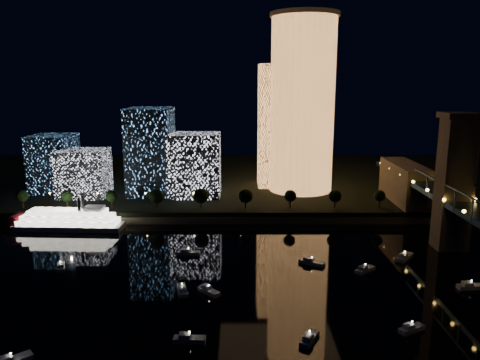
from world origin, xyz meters
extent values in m
plane|color=black|center=(0.00, 0.00, 0.00)|extent=(520.00, 520.00, 0.00)
cube|color=black|center=(0.00, 160.00, 2.50)|extent=(420.00, 160.00, 5.00)
cube|color=#6B5E4C|center=(0.00, 82.00, 1.50)|extent=(420.00, 6.00, 3.00)
cylinder|color=#FFA051|center=(18.94, 123.66, 48.16)|extent=(32.00, 32.00, 86.31)
cylinder|color=#6B5E4C|center=(18.94, 123.66, 92.31)|extent=(34.00, 34.00, 2.00)
cube|color=#FFA051|center=(7.42, 135.52, 37.21)|extent=(20.25, 20.25, 64.42)
cube|color=white|center=(-34.84, 112.32, 20.39)|extent=(25.01, 21.16, 30.78)
cube|color=#589EF0|center=(-57.35, 118.13, 26.41)|extent=(21.41, 27.83, 42.82)
cube|color=white|center=(-89.48, 111.06, 16.45)|extent=(22.89, 20.81, 22.89)
cube|color=#589EF0|center=(-108.26, 122.21, 19.46)|extent=(20.66, 22.73, 28.93)
cube|color=#6B5E4C|center=(65.00, 50.00, 24.00)|extent=(11.00, 9.00, 48.00)
cube|color=#6B5E4C|center=(65.00, 50.00, 49.00)|extent=(13.00, 11.00, 2.00)
cube|color=#6B5E4C|center=(65.00, 100.00, 11.50)|extent=(12.00, 40.00, 23.00)
cube|color=navy|center=(60.00, 36.00, 21.50)|extent=(0.50, 0.50, 7.00)
cube|color=navy|center=(60.00, 60.00, 21.50)|extent=(0.50, 0.50, 7.00)
sphere|color=#FFB338|center=(59.50, 45.00, 19.80)|extent=(1.20, 1.20, 1.20)
sphere|color=#FFB338|center=(59.50, 90.00, 19.80)|extent=(1.20, 1.20, 1.20)
cube|color=silver|center=(-84.15, 72.63, 1.13)|extent=(45.48, 12.38, 2.25)
cube|color=white|center=(-84.15, 72.63, 3.28)|extent=(41.68, 11.27, 2.06)
cube|color=white|center=(-84.15, 72.63, 5.35)|extent=(37.89, 10.16, 2.06)
cube|color=white|center=(-84.15, 72.63, 7.41)|extent=(32.22, 8.97, 2.06)
cube|color=silver|center=(-72.90, 72.11, 9.20)|extent=(7.76, 5.97, 1.69)
cylinder|color=black|center=(-78.61, 70.50, 11.26)|extent=(1.31, 1.31, 5.63)
cylinder|color=black|center=(-78.44, 74.25, 11.26)|extent=(1.31, 1.31, 5.63)
cylinder|color=maroon|center=(-106.65, 73.67, 2.82)|extent=(6.95, 8.74, 6.57)
cube|color=silver|center=(30.01, -9.06, 0.60)|extent=(7.33, 5.36, 1.20)
cube|color=silver|center=(29.07, -9.57, 1.70)|extent=(3.06, 2.80, 1.00)
sphere|color=white|center=(30.01, -9.06, 2.60)|extent=(0.36, 0.36, 0.36)
cube|color=silver|center=(44.97, 39.29, 0.60)|extent=(8.12, 8.83, 1.20)
cube|color=silver|center=(44.09, 38.25, 1.70)|extent=(3.87, 3.96, 1.00)
sphere|color=white|center=(44.97, 39.29, 2.60)|extent=(0.36, 0.36, 0.36)
cube|color=silver|center=(-30.96, 43.02, 0.60)|extent=(8.28, 3.00, 1.20)
cube|color=silver|center=(-32.18, 43.07, 1.70)|extent=(2.96, 2.26, 1.00)
sphere|color=white|center=(-30.96, 43.02, 2.60)|extent=(0.36, 0.36, 0.36)
cube|color=silver|center=(-71.78, 30.24, 0.60)|extent=(4.76, 7.77, 1.20)
cube|color=silver|center=(-71.40, 29.20, 1.70)|extent=(2.70, 3.10, 1.00)
sphere|color=white|center=(-71.78, 30.24, 2.60)|extent=(0.36, 0.36, 0.36)
cube|color=silver|center=(4.00, -13.55, 0.60)|extent=(5.77, 7.78, 1.20)
cube|color=silver|center=(3.45, -14.55, 1.70)|extent=(3.00, 3.26, 1.00)
sphere|color=white|center=(4.00, -13.55, 2.60)|extent=(0.36, 0.36, 0.36)
cube|color=silver|center=(-24.60, -13.90, 0.60)|extent=(7.70, 2.64, 1.20)
cube|color=silver|center=(-25.75, -13.87, 1.70)|extent=(2.72, 2.05, 1.00)
sphere|color=white|center=(-24.60, -13.90, 2.60)|extent=(0.36, 0.36, 0.36)
cube|color=silver|center=(56.54, 15.23, 0.60)|extent=(8.35, 3.34, 1.20)
cube|color=silver|center=(55.33, 15.12, 1.70)|extent=(3.03, 2.37, 1.00)
sphere|color=white|center=(56.54, 15.23, 2.60)|extent=(0.36, 0.36, 0.36)
cube|color=silver|center=(-29.64, 12.93, 0.60)|extent=(4.49, 8.70, 1.20)
cube|color=silver|center=(-29.36, 11.71, 1.70)|extent=(2.77, 3.33, 1.00)
sphere|color=white|center=(-29.64, 12.93, 2.60)|extent=(0.36, 0.36, 0.36)
cube|color=silver|center=(28.20, 27.98, 0.60)|extent=(7.65, 6.88, 1.20)
cube|color=silver|center=(27.29, 27.24, 1.70)|extent=(3.41, 3.31, 1.00)
sphere|color=white|center=(28.20, 27.98, 2.60)|extent=(0.36, 0.36, 0.36)
cube|color=silver|center=(-21.68, 12.16, 0.60)|extent=(7.15, 7.20, 1.20)
cube|color=silver|center=(-22.49, 12.98, 1.70)|extent=(3.31, 3.32, 1.00)
sphere|color=white|center=(-21.68, 12.16, 2.60)|extent=(0.36, 0.36, 0.36)
cube|color=silver|center=(-63.70, -23.61, 1.70)|extent=(3.75, 3.68, 1.00)
sphere|color=white|center=(-62.72, -22.76, 2.60)|extent=(0.36, 0.36, 0.36)
cube|color=silver|center=(11.78, 34.26, 0.60)|extent=(8.91, 6.71, 1.20)
cube|color=silver|center=(10.65, 34.90, 1.70)|extent=(3.75, 3.46, 1.00)
sphere|color=white|center=(11.78, 34.26, 2.60)|extent=(0.36, 0.36, 0.36)
cylinder|color=black|center=(-110.00, 88.00, 7.00)|extent=(0.70, 0.70, 4.00)
sphere|color=black|center=(-110.00, 88.00, 10.50)|extent=(5.67, 5.67, 5.67)
cylinder|color=black|center=(-90.00, 88.00, 7.00)|extent=(0.70, 0.70, 4.00)
sphere|color=black|center=(-90.00, 88.00, 10.50)|extent=(5.25, 5.25, 5.25)
cylinder|color=black|center=(-70.00, 88.00, 7.00)|extent=(0.70, 0.70, 4.00)
sphere|color=black|center=(-70.00, 88.00, 10.50)|extent=(5.38, 5.38, 5.38)
cylinder|color=black|center=(-50.00, 88.00, 7.00)|extent=(0.70, 0.70, 4.00)
sphere|color=black|center=(-50.00, 88.00, 10.50)|extent=(6.57, 6.57, 6.57)
cylinder|color=black|center=(-30.00, 88.00, 7.00)|extent=(0.70, 0.70, 4.00)
sphere|color=black|center=(-30.00, 88.00, 10.50)|extent=(6.78, 6.78, 6.78)
cylinder|color=black|center=(-10.00, 88.00, 7.00)|extent=(0.70, 0.70, 4.00)
sphere|color=black|center=(-10.00, 88.00, 10.50)|extent=(6.39, 6.39, 6.39)
cylinder|color=black|center=(10.00, 88.00, 7.00)|extent=(0.70, 0.70, 4.00)
sphere|color=black|center=(10.00, 88.00, 10.50)|extent=(5.41, 5.41, 5.41)
cylinder|color=black|center=(30.00, 88.00, 7.00)|extent=(0.70, 0.70, 4.00)
sphere|color=black|center=(30.00, 88.00, 10.50)|extent=(5.76, 5.76, 5.76)
cylinder|color=black|center=(50.00, 88.00, 7.00)|extent=(0.70, 0.70, 4.00)
sphere|color=black|center=(50.00, 88.00, 10.50)|extent=(5.04, 5.04, 5.04)
cylinder|color=black|center=(-100.00, 94.00, 7.50)|extent=(0.24, 0.24, 5.00)
sphere|color=#FFCC7F|center=(-100.00, 94.00, 10.30)|extent=(0.70, 0.70, 0.70)
cylinder|color=black|center=(-78.00, 94.00, 7.50)|extent=(0.24, 0.24, 5.00)
sphere|color=#FFCC7F|center=(-78.00, 94.00, 10.30)|extent=(0.70, 0.70, 0.70)
cylinder|color=black|center=(-56.00, 94.00, 7.50)|extent=(0.24, 0.24, 5.00)
sphere|color=#FFCC7F|center=(-56.00, 94.00, 10.30)|extent=(0.70, 0.70, 0.70)
cylinder|color=black|center=(-34.00, 94.00, 7.50)|extent=(0.24, 0.24, 5.00)
sphere|color=#FFCC7F|center=(-34.00, 94.00, 10.30)|extent=(0.70, 0.70, 0.70)
cylinder|color=black|center=(-12.00, 94.00, 7.50)|extent=(0.24, 0.24, 5.00)
sphere|color=#FFCC7F|center=(-12.00, 94.00, 10.30)|extent=(0.70, 0.70, 0.70)
cylinder|color=black|center=(10.00, 94.00, 7.50)|extent=(0.24, 0.24, 5.00)
sphere|color=#FFCC7F|center=(10.00, 94.00, 10.30)|extent=(0.70, 0.70, 0.70)
cylinder|color=black|center=(32.00, 94.00, 7.50)|extent=(0.24, 0.24, 5.00)
sphere|color=#FFCC7F|center=(32.00, 94.00, 10.30)|extent=(0.70, 0.70, 0.70)
camera|label=1|loc=(-12.66, -114.68, 60.89)|focal=35.00mm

